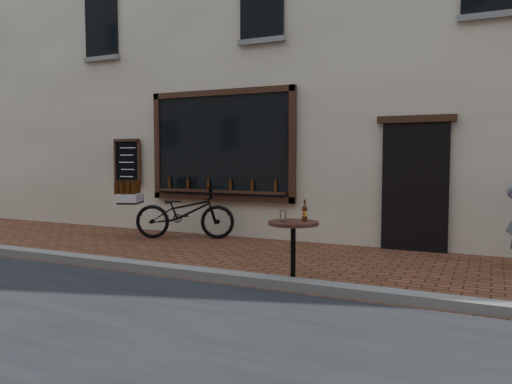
% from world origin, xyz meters
% --- Properties ---
extents(ground, '(90.00, 90.00, 0.00)m').
position_xyz_m(ground, '(0.00, 0.00, 0.00)').
color(ground, '#542E1B').
rests_on(ground, ground).
extents(kerb, '(90.00, 0.25, 0.12)m').
position_xyz_m(kerb, '(0.00, 0.20, 0.06)').
color(kerb, slate).
rests_on(kerb, ground).
extents(shop_building, '(28.00, 6.20, 10.00)m').
position_xyz_m(shop_building, '(0.00, 6.50, 5.00)').
color(shop_building, beige).
rests_on(shop_building, ground).
extents(cargo_bicycle, '(2.33, 1.47, 1.11)m').
position_xyz_m(cargo_bicycle, '(-2.44, 2.84, 0.53)').
color(cargo_bicycle, black).
rests_on(cargo_bicycle, ground).
extents(bistro_table, '(0.63, 0.63, 1.09)m').
position_xyz_m(bistro_table, '(0.88, 0.35, 0.58)').
color(bistro_table, black).
rests_on(bistro_table, ground).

